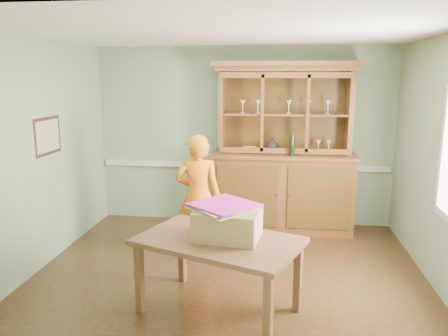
# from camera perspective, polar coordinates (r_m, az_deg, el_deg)

# --- Properties ---
(floor) EXTENTS (4.50, 4.50, 0.00)m
(floor) POSITION_cam_1_polar(r_m,az_deg,el_deg) (5.18, 0.55, -13.95)
(floor) COLOR #4D3119
(floor) RESTS_ON ground
(ceiling) EXTENTS (4.50, 4.50, 0.00)m
(ceiling) POSITION_cam_1_polar(r_m,az_deg,el_deg) (4.68, 0.62, 17.33)
(ceiling) COLOR white
(ceiling) RESTS_ON wall_back
(wall_back) EXTENTS (4.50, 0.00, 4.50)m
(wall_back) POSITION_cam_1_polar(r_m,az_deg,el_deg) (6.71, 2.54, 4.12)
(wall_back) COLOR gray
(wall_back) RESTS_ON floor
(wall_left) EXTENTS (0.00, 4.00, 4.00)m
(wall_left) POSITION_cam_1_polar(r_m,az_deg,el_deg) (5.48, -23.52, 1.37)
(wall_left) COLOR gray
(wall_left) RESTS_ON floor
(wall_right) EXTENTS (0.00, 4.00, 4.00)m
(wall_right) POSITION_cam_1_polar(r_m,az_deg,el_deg) (5.02, 27.02, 0.18)
(wall_right) COLOR gray
(wall_right) RESTS_ON floor
(wall_front) EXTENTS (4.50, 0.00, 4.50)m
(wall_front) POSITION_cam_1_polar(r_m,az_deg,el_deg) (2.83, -4.07, -6.82)
(wall_front) COLOR gray
(wall_front) RESTS_ON floor
(chair_rail) EXTENTS (4.41, 0.05, 0.08)m
(chair_rail) POSITION_cam_1_polar(r_m,az_deg,el_deg) (6.76, 2.49, 0.31)
(chair_rail) COLOR silver
(chair_rail) RESTS_ON wall_back
(framed_map) EXTENTS (0.03, 0.60, 0.46)m
(framed_map) POSITION_cam_1_polar(r_m,az_deg,el_deg) (5.69, -21.99, 3.90)
(framed_map) COLOR #342014
(framed_map) RESTS_ON wall_left
(china_hutch) EXTENTS (2.09, 0.69, 2.46)m
(china_hutch) POSITION_cam_1_polar(r_m,az_deg,el_deg) (6.50, 7.70, -0.62)
(china_hutch) COLOR brown
(china_hutch) RESTS_ON floor
(dining_table) EXTENTS (1.72, 1.38, 0.75)m
(dining_table) POSITION_cam_1_polar(r_m,az_deg,el_deg) (4.22, -0.70, -10.35)
(dining_table) COLOR brown
(dining_table) RESTS_ON floor
(cardboard_box) EXTENTS (0.65, 0.55, 0.28)m
(cardboard_box) POSITION_cam_1_polar(r_m,az_deg,el_deg) (4.17, 0.50, -7.27)
(cardboard_box) COLOR tan
(cardboard_box) RESTS_ON dining_table
(kite_stack) EXTENTS (0.74, 0.74, 0.05)m
(kite_stack) POSITION_cam_1_polar(r_m,az_deg,el_deg) (4.15, -0.03, -4.95)
(kite_stack) COLOR #DCFF20
(kite_stack) RESTS_ON cardboard_box
(person) EXTENTS (0.60, 0.42, 1.57)m
(person) POSITION_cam_1_polar(r_m,az_deg,el_deg) (5.47, -3.39, -3.74)
(person) COLOR orange
(person) RESTS_ON floor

